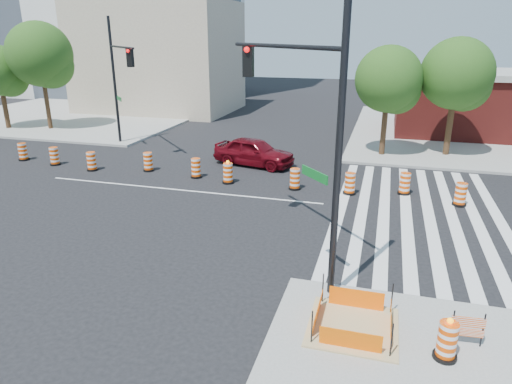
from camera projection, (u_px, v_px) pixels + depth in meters
ground at (178, 190)px, 21.98m from camera, size 120.00×120.00×0.00m
sidewalk_ne at (507, 135)px, 33.61m from camera, size 22.00×22.00×0.15m
sidewalk_nw at (86, 113)px, 42.99m from camera, size 22.00×22.00×0.15m
crosswalk_east at (417, 213)px, 19.13m from camera, size 6.75×13.50×0.01m
lane_centerline at (178, 190)px, 21.98m from camera, size 14.00×0.12×0.01m
excavation_pit at (353, 325)px, 11.39m from camera, size 2.20×2.20×0.90m
brick_storefront at (512, 104)px, 32.88m from camera, size 16.50×8.50×4.60m
beige_midrise at (159, 57)px, 43.44m from camera, size 14.00×10.00×10.00m
red_coupe at (254, 152)px, 25.87m from camera, size 4.92×2.79×1.58m
signal_pole_se at (303, 104)px, 12.87m from camera, size 4.43×4.90×8.54m
signal_pole_nw at (119, 71)px, 28.26m from camera, size 4.29×4.50×8.05m
pit_drum at (447, 342)px, 10.21m from camera, size 0.54×0.54×1.06m
barricade at (468, 327)px, 10.64m from camera, size 0.75×0.10×0.89m
tree_north_a at (0, 73)px, 34.46m from camera, size 3.82×3.76×6.40m
tree_north_b at (41, 58)px, 33.91m from camera, size 4.75×4.75×8.07m
tree_north_c at (389, 83)px, 26.59m from camera, size 3.86×3.86×6.56m
tree_north_d at (457, 78)px, 26.43m from camera, size 4.13×4.12×7.01m
median_drum_0 at (23, 152)px, 27.00m from camera, size 0.60×0.60×1.02m
median_drum_1 at (54, 157)px, 26.03m from camera, size 0.60×0.60×1.02m
median_drum_2 at (92, 162)px, 24.97m from camera, size 0.60×0.60×1.02m
median_drum_3 at (148, 162)px, 24.88m from camera, size 0.60×0.60×1.02m
median_drum_4 at (196, 169)px, 23.72m from camera, size 0.60×0.60×1.02m
median_drum_5 at (228, 174)px, 22.83m from camera, size 0.60×0.60×1.18m
median_drum_6 at (295, 180)px, 21.94m from camera, size 0.60×0.60×1.02m
median_drum_7 at (350, 184)px, 21.27m from camera, size 0.60×0.60×1.02m
median_drum_8 at (405, 184)px, 21.25m from camera, size 0.60×0.60×1.02m
median_drum_9 at (460, 195)px, 19.82m from camera, size 0.60×0.60×1.02m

